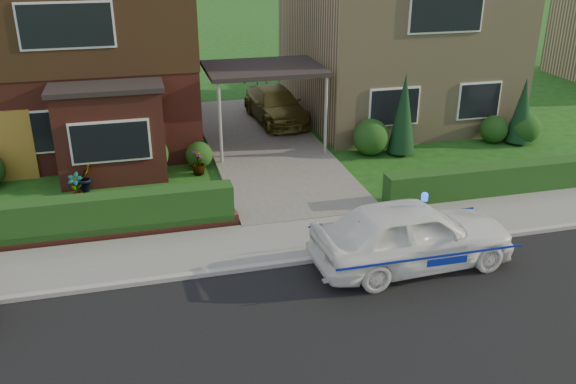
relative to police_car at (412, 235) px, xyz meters
name	(u,v)px	position (x,y,z in m)	size (l,w,h in m)	color
ground	(395,339)	(-1.39, -2.40, -0.76)	(120.00, 120.00, 0.00)	#154713
road	(395,339)	(-1.39, -2.40, -0.76)	(60.00, 6.00, 0.02)	black
kerb	(341,256)	(-1.39, 0.65, -0.70)	(60.00, 0.16, 0.12)	#9E9993
sidewalk	(327,236)	(-1.39, 1.70, -0.71)	(60.00, 2.00, 0.10)	slate
driveway	(265,145)	(-1.39, 8.60, -0.70)	(3.80, 12.00, 0.12)	#666059
house_left	(78,27)	(-7.17, 11.50, 3.05)	(7.50, 9.53, 7.25)	maroon
house_right	(394,20)	(4.41, 11.59, 2.90)	(7.50, 8.06, 7.25)	tan
carport_link	(264,70)	(-1.39, 8.55, 1.90)	(3.80, 3.00, 2.77)	black
dwarf_wall	(77,237)	(-7.19, 2.90, -0.58)	(7.70, 0.25, 0.36)	maroon
hedge_left	(79,240)	(-7.19, 3.05, -0.76)	(7.50, 0.55, 0.90)	black
hedge_right	(509,194)	(4.41, 2.95, -0.76)	(7.50, 0.55, 0.80)	black
shrub_left_mid	(146,155)	(-5.39, 6.90, -0.10)	(1.32, 1.32, 1.32)	black
shrub_left_near	(199,155)	(-3.79, 7.20, -0.34)	(0.84, 0.84, 0.84)	black
shrub_right_near	(371,137)	(1.81, 7.00, -0.16)	(1.20, 1.20, 1.20)	black
shrub_right_mid	(494,129)	(6.41, 7.10, -0.28)	(0.96, 0.96, 0.96)	black
shrub_right_far	(525,128)	(7.41, 6.80, -0.22)	(1.08, 1.08, 1.08)	black
conifer_a	(403,116)	(2.81, 6.80, 0.54)	(0.90, 0.90, 2.60)	black
conifer_b	(522,113)	(7.21, 6.80, 0.34)	(0.90, 0.90, 2.20)	black
police_car	(412,235)	(0.00, 0.00, 0.00)	(4.10, 4.55, 1.68)	white
driveway_car	(276,105)	(-0.39, 11.19, -0.03)	(1.71, 4.21, 1.22)	brown
potted_plant_a	(76,187)	(-7.34, 5.52, -0.37)	(0.41, 0.28, 0.78)	gray
potted_plant_b	(85,177)	(-7.12, 6.12, -0.34)	(0.37, 0.46, 0.84)	gray
potted_plant_c	(198,163)	(-3.89, 6.60, -0.39)	(0.42, 0.42, 0.75)	gray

